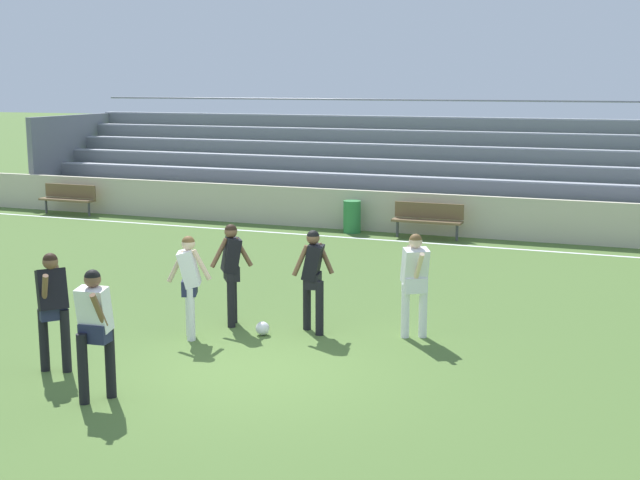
{
  "coord_description": "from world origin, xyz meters",
  "views": [
    {
      "loc": [
        5.12,
        -10.48,
        3.97
      ],
      "look_at": [
        -0.25,
        3.23,
        1.26
      ],
      "focal_mm": 48.73,
      "sensor_mm": 36.0,
      "label": 1
    }
  ],
  "objects_px": {
    "player_white_wide_left": "(189,278)",
    "player_dark_deep_cover": "(53,301)",
    "player_dark_dropping_back": "(313,272)",
    "player_dark_challenging": "(232,265)",
    "player_white_on_ball": "(95,323)",
    "bench_far_left": "(428,217)",
    "player_white_trailing_run": "(415,276)",
    "trash_bin": "(352,217)",
    "soccer_ball": "(263,328)",
    "bleacher_stand": "(392,165)",
    "bench_near_bin": "(68,196)"
  },
  "relations": [
    {
      "from": "bleacher_stand",
      "to": "trash_bin",
      "type": "height_order",
      "value": "bleacher_stand"
    },
    {
      "from": "player_dark_dropping_back",
      "to": "player_dark_challenging",
      "type": "height_order",
      "value": "player_dark_challenging"
    },
    {
      "from": "player_dark_dropping_back",
      "to": "player_white_trailing_run",
      "type": "bearing_deg",
      "value": 11.31
    },
    {
      "from": "bench_far_left",
      "to": "player_white_wide_left",
      "type": "height_order",
      "value": "player_white_wide_left"
    },
    {
      "from": "bench_far_left",
      "to": "soccer_ball",
      "type": "distance_m",
      "value": 9.37
    },
    {
      "from": "player_white_on_ball",
      "to": "soccer_ball",
      "type": "distance_m",
      "value": 3.53
    },
    {
      "from": "player_dark_challenging",
      "to": "player_white_on_ball",
      "type": "distance_m",
      "value": 3.7
    },
    {
      "from": "bench_far_left",
      "to": "player_dark_dropping_back",
      "type": "height_order",
      "value": "player_dark_dropping_back"
    },
    {
      "from": "bench_far_left",
      "to": "player_white_on_ball",
      "type": "relative_size",
      "value": 1.07
    },
    {
      "from": "bench_far_left",
      "to": "trash_bin",
      "type": "xyz_separation_m",
      "value": [
        -2.08,
        0.08,
        -0.12
      ]
    },
    {
      "from": "bleacher_stand",
      "to": "player_dark_challenging",
      "type": "xyz_separation_m",
      "value": [
        1.09,
        -12.65,
        -0.49
      ]
    },
    {
      "from": "bench_near_bin",
      "to": "trash_bin",
      "type": "xyz_separation_m",
      "value": [
        9.02,
        0.08,
        -0.12
      ]
    },
    {
      "from": "bleacher_stand",
      "to": "player_white_trailing_run",
      "type": "relative_size",
      "value": 14.01
    },
    {
      "from": "player_white_wide_left",
      "to": "soccer_ball",
      "type": "height_order",
      "value": "player_white_wide_left"
    },
    {
      "from": "player_white_wide_left",
      "to": "player_white_trailing_run",
      "type": "xyz_separation_m",
      "value": [
        3.25,
        1.31,
        0.02
      ]
    },
    {
      "from": "bench_near_bin",
      "to": "player_dark_deep_cover",
      "type": "bearing_deg",
      "value": -53.38
    },
    {
      "from": "bench_far_left",
      "to": "player_dark_challenging",
      "type": "bearing_deg",
      "value": -96.26
    },
    {
      "from": "player_white_wide_left",
      "to": "player_dark_challenging",
      "type": "xyz_separation_m",
      "value": [
        0.27,
        0.9,
        0.04
      ]
    },
    {
      "from": "player_dark_challenging",
      "to": "player_dark_deep_cover",
      "type": "relative_size",
      "value": 1.01
    },
    {
      "from": "trash_bin",
      "to": "player_dark_dropping_back",
      "type": "height_order",
      "value": "player_dark_dropping_back"
    },
    {
      "from": "player_white_wide_left",
      "to": "player_dark_deep_cover",
      "type": "relative_size",
      "value": 0.97
    },
    {
      "from": "bench_near_bin",
      "to": "soccer_ball",
      "type": "distance_m",
      "value": 14.32
    },
    {
      "from": "bleacher_stand",
      "to": "player_dark_deep_cover",
      "type": "relative_size",
      "value": 13.83
    },
    {
      "from": "bench_near_bin",
      "to": "player_dark_challenging",
      "type": "height_order",
      "value": "player_dark_challenging"
    },
    {
      "from": "bench_far_left",
      "to": "trash_bin",
      "type": "bearing_deg",
      "value": 177.72
    },
    {
      "from": "bench_far_left",
      "to": "trash_bin",
      "type": "distance_m",
      "value": 2.08
    },
    {
      "from": "player_dark_deep_cover",
      "to": "soccer_ball",
      "type": "xyz_separation_m",
      "value": [
        1.93,
        2.61,
        -0.89
      ]
    },
    {
      "from": "bleacher_stand",
      "to": "trash_bin",
      "type": "distance_m",
      "value": 3.73
    },
    {
      "from": "bench_far_left",
      "to": "player_white_trailing_run",
      "type": "xyz_separation_m",
      "value": [
        1.99,
        -8.59,
        0.44
      ]
    },
    {
      "from": "player_white_wide_left",
      "to": "player_dark_deep_cover",
      "type": "distance_m",
      "value": 2.28
    },
    {
      "from": "player_white_trailing_run",
      "to": "player_white_wide_left",
      "type": "bearing_deg",
      "value": -158.07
    },
    {
      "from": "player_white_wide_left",
      "to": "player_white_on_ball",
      "type": "bearing_deg",
      "value": -84.57
    },
    {
      "from": "player_white_trailing_run",
      "to": "bench_far_left",
      "type": "bearing_deg",
      "value": 103.05
    },
    {
      "from": "player_white_trailing_run",
      "to": "player_white_on_ball",
      "type": "height_order",
      "value": "player_white_on_ball"
    },
    {
      "from": "player_dark_dropping_back",
      "to": "player_dark_challenging",
      "type": "xyz_separation_m",
      "value": [
        -1.4,
        -0.09,
        0.02
      ]
    },
    {
      "from": "trash_bin",
      "to": "player_white_wide_left",
      "type": "bearing_deg",
      "value": -85.29
    },
    {
      "from": "bleacher_stand",
      "to": "player_white_on_ball",
      "type": "relative_size",
      "value": 13.7
    },
    {
      "from": "bench_far_left",
      "to": "player_dark_deep_cover",
      "type": "height_order",
      "value": "player_dark_deep_cover"
    },
    {
      "from": "player_dark_challenging",
      "to": "soccer_ball",
      "type": "distance_m",
      "value": 1.2
    },
    {
      "from": "trash_bin",
      "to": "player_white_trailing_run",
      "type": "relative_size",
      "value": 0.52
    },
    {
      "from": "trash_bin",
      "to": "player_dark_deep_cover",
      "type": "xyz_separation_m",
      "value": [
        -0.12,
        -12.06,
        0.57
      ]
    },
    {
      "from": "bleacher_stand",
      "to": "player_dark_challenging",
      "type": "bearing_deg",
      "value": -85.09
    },
    {
      "from": "trash_bin",
      "to": "player_white_trailing_run",
      "type": "height_order",
      "value": "player_white_trailing_run"
    },
    {
      "from": "player_dark_challenging",
      "to": "player_white_on_ball",
      "type": "height_order",
      "value": "player_white_on_ball"
    },
    {
      "from": "bleacher_stand",
      "to": "bench_far_left",
      "type": "distance_m",
      "value": 4.31
    },
    {
      "from": "bench_far_left",
      "to": "player_white_on_ball",
      "type": "height_order",
      "value": "player_white_on_ball"
    },
    {
      "from": "player_dark_dropping_back",
      "to": "soccer_ball",
      "type": "xyz_separation_m",
      "value": [
        -0.68,
        -0.45,
        -0.88
      ]
    },
    {
      "from": "bench_near_bin",
      "to": "soccer_ball",
      "type": "relative_size",
      "value": 8.18
    },
    {
      "from": "player_dark_deep_cover",
      "to": "soccer_ball",
      "type": "bearing_deg",
      "value": 53.53
    },
    {
      "from": "bench_far_left",
      "to": "player_white_wide_left",
      "type": "bearing_deg",
      "value": -97.23
    }
  ]
}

